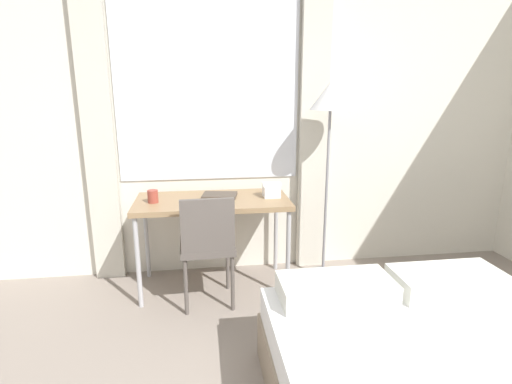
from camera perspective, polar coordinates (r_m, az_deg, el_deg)
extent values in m
cube|color=silver|center=(3.52, 1.42, 10.28)|extent=(5.73, 0.05, 2.70)
cube|color=white|center=(3.43, -6.84, 14.26)|extent=(1.52, 0.01, 1.50)
cube|color=beige|center=(3.50, -21.71, 8.43)|extent=(0.24, 0.06, 2.60)
cube|color=beige|center=(3.54, 8.22, 9.36)|extent=(0.24, 0.06, 2.60)
cube|color=#937551|center=(3.20, -6.24, -1.36)|extent=(1.22, 0.59, 0.04)
cylinder|color=#B2B2B7|center=(3.13, -16.50, -9.69)|extent=(0.04, 0.04, 0.72)
cylinder|color=#B2B2B7|center=(3.16, 4.61, -8.87)|extent=(0.04, 0.04, 0.72)
cylinder|color=#B2B2B7|center=(3.60, -15.35, -6.37)|extent=(0.04, 0.04, 0.72)
cylinder|color=#B2B2B7|center=(3.62, 2.86, -5.70)|extent=(0.04, 0.04, 0.72)
cube|color=#59514C|center=(3.06, -7.00, -7.58)|extent=(0.42, 0.42, 0.05)
cube|color=#59514C|center=(2.82, -6.92, -4.80)|extent=(0.38, 0.05, 0.39)
cylinder|color=#59514C|center=(3.01, -9.98, -13.24)|extent=(0.03, 0.03, 0.44)
cylinder|color=#59514C|center=(3.02, -3.36, -12.88)|extent=(0.03, 0.03, 0.44)
cylinder|color=#59514C|center=(3.31, -10.03, -10.53)|extent=(0.03, 0.03, 0.44)
cylinder|color=#59514C|center=(3.33, -4.08, -10.22)|extent=(0.03, 0.03, 0.44)
cube|color=silver|center=(2.36, 11.30, -13.39)|extent=(0.64, 0.32, 0.12)
cube|color=silver|center=(2.65, 25.68, -11.37)|extent=(0.64, 0.32, 0.12)
cylinder|color=#4C4C51|center=(3.65, 9.50, -11.60)|extent=(0.28, 0.28, 0.03)
cylinder|color=gray|center=(3.40, 10.01, -0.55)|extent=(0.02, 0.02, 1.42)
cone|color=silver|center=(3.28, 10.65, 13.41)|extent=(0.33, 0.33, 0.22)
cube|color=white|center=(3.24, 2.21, 0.15)|extent=(0.13, 0.14, 0.09)
cube|color=white|center=(3.23, 2.22, 1.17)|extent=(0.15, 0.05, 0.02)
cube|color=#4C4238|center=(3.26, -5.21, -0.47)|extent=(0.30, 0.23, 0.02)
cube|color=white|center=(3.26, -5.21, -0.39)|extent=(0.28, 0.22, 0.01)
cylinder|color=#993F33|center=(3.17, -14.52, -0.61)|extent=(0.08, 0.08, 0.10)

